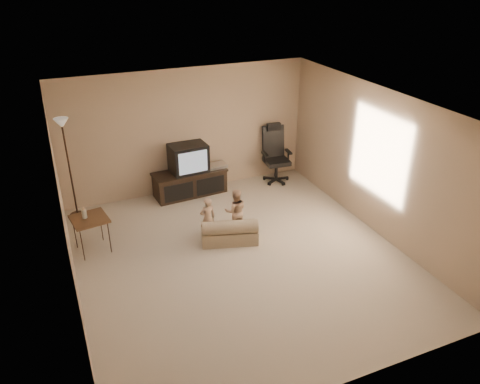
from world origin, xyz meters
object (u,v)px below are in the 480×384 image
at_px(tv_stand, 190,174).
at_px(child_sofa, 230,232).
at_px(floor_lamp, 66,147).
at_px(toddler_right, 236,211).
at_px(office_chair, 275,161).
at_px(toddler_left, 208,218).
at_px(side_table, 89,219).

height_order(tv_stand, child_sofa, tv_stand).
xyz_separation_m(floor_lamp, toddler_right, (2.51, -1.67, -0.97)).
distance_m(office_chair, toddler_left, 2.68).
xyz_separation_m(tv_stand, toddler_left, (-0.23, -1.71, -0.06)).
bearing_deg(office_chair, toddler_right, -128.29).
distance_m(tv_stand, child_sofa, 1.99).
xyz_separation_m(side_table, toddler_right, (2.39, -0.37, -0.18)).
bearing_deg(child_sofa, toddler_right, 65.98).
bearing_deg(side_table, tv_stand, 32.52).
relative_size(floor_lamp, toddler_right, 2.31).
height_order(child_sofa, toddler_right, toddler_right).
bearing_deg(floor_lamp, office_chair, -0.30).
relative_size(tv_stand, child_sofa, 1.46).
height_order(floor_lamp, child_sofa, floor_lamp).
bearing_deg(child_sofa, floor_lamp, 156.27).
relative_size(office_chair, toddler_right, 1.51).
relative_size(tv_stand, floor_lamp, 0.81).
distance_m(child_sofa, toddler_right, 0.41).
xyz_separation_m(office_chair, floor_lamp, (-4.11, 0.02, 0.94)).
distance_m(side_table, toddler_left, 1.92).
bearing_deg(toddler_left, floor_lamp, -42.90).
bearing_deg(toddler_right, office_chair, -119.89).
height_order(tv_stand, toddler_right, tv_stand).
xyz_separation_m(child_sofa, toddler_left, (-0.29, 0.26, 0.20)).
distance_m(tv_stand, toddler_right, 1.74).
bearing_deg(side_table, floor_lamp, 95.55).
bearing_deg(child_sofa, side_table, -179.92).
distance_m(tv_stand, toddler_left, 1.73).
distance_m(side_table, toddler_right, 2.42).
bearing_deg(child_sofa, tv_stand, 108.28).
height_order(toddler_left, toddler_right, toddler_right).
bearing_deg(floor_lamp, tv_stand, 1.09).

